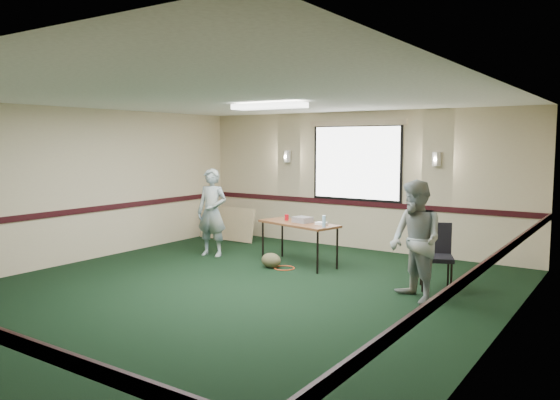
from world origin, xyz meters
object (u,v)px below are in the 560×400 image
Objects in this scene: conference_chair at (436,250)px; person_right at (416,241)px; folding_table at (299,226)px; projector at (303,220)px; person_left at (212,212)px.

conference_chair is 0.58× the size of person_right.
projector reaches higher than folding_table.
folding_table is 1.75m from person_left.
person_right is at bearing -114.03° from conference_chair.
folding_table is 2.61m from person_right.
person_right is (4.15, -0.69, -0.00)m from person_left.
person_right is (-0.01, -0.80, 0.26)m from conference_chair.
folding_table is at bearing -128.62° from projector.
person_left reaches higher than projector.
person_left reaches higher than person_right.
conference_chair is at bearing 7.48° from projector.
person_right is (2.42, -0.96, 0.13)m from folding_table.
projector is (0.05, 0.04, 0.10)m from folding_table.
projector is 2.40m from conference_chair.
person_left is (-1.73, -0.26, 0.13)m from folding_table.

